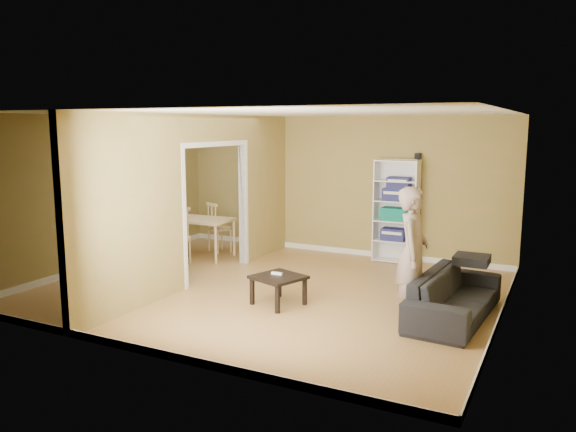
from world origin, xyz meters
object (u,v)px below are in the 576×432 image
(bookshelf, at_px, (397,211))
(chair_near, at_px, (178,237))
(person, at_px, (413,242))
(coffee_table, at_px, (278,280))
(chair_left, at_px, (173,227))
(chair_far, at_px, (220,227))
(dining_table, at_px, (200,223))
(sofa, at_px, (455,289))

(bookshelf, height_order, chair_near, bookshelf)
(person, xyz_separation_m, chair_near, (-4.38, 0.90, -0.48))
(coffee_table, distance_m, chair_left, 3.85)
(person, xyz_separation_m, chair_far, (-4.30, 2.11, -0.50))
(chair_left, height_order, chair_near, chair_near)
(dining_table, xyz_separation_m, chair_left, (-0.68, 0.08, -0.14))
(bookshelf, distance_m, chair_near, 3.92)
(chair_left, height_order, chair_far, chair_left)
(sofa, distance_m, person, 0.82)
(chair_far, bearing_deg, sofa, -179.66)
(bookshelf, distance_m, chair_left, 4.24)
(coffee_table, distance_m, dining_table, 3.24)
(chair_left, distance_m, chair_near, 1.02)
(dining_table, bearing_deg, chair_near, -90.23)
(dining_table, height_order, chair_far, chair_far)
(sofa, xyz_separation_m, person, (-0.50, -0.24, 0.60))
(chair_near, bearing_deg, bookshelf, 16.58)
(person, distance_m, bookshelf, 3.07)
(person, bearing_deg, coffee_table, 93.06)
(bookshelf, relative_size, chair_left, 1.83)
(person, distance_m, coffee_table, 1.89)
(bookshelf, xyz_separation_m, coffee_table, (-0.73, -3.19, -0.57))
(sofa, distance_m, chair_far, 5.15)
(sofa, height_order, bookshelf, bookshelf)
(person, distance_m, dining_table, 4.66)
(dining_table, xyz_separation_m, chair_far, (0.08, 0.54, -0.16))
(person, xyz_separation_m, bookshelf, (-1.02, 2.89, -0.07))
(sofa, xyz_separation_m, chair_near, (-4.88, 0.66, 0.12))
(person, relative_size, bookshelf, 1.07)
(person, relative_size, chair_near, 1.96)
(sofa, bearing_deg, bookshelf, 33.97)
(chair_left, relative_size, chair_far, 1.03)
(coffee_table, xyz_separation_m, chair_near, (-2.63, 1.20, 0.16))
(dining_table, bearing_deg, person, -19.76)
(sofa, distance_m, coffee_table, 2.31)
(person, bearing_deg, chair_far, 57.18)
(sofa, relative_size, chair_far, 2.07)
(sofa, distance_m, chair_near, 4.92)
(chair_near, relative_size, chair_far, 1.04)
(coffee_table, relative_size, chair_near, 0.61)
(bookshelf, bearing_deg, person, -70.48)
(person, xyz_separation_m, coffee_table, (-1.75, -0.30, -0.64))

